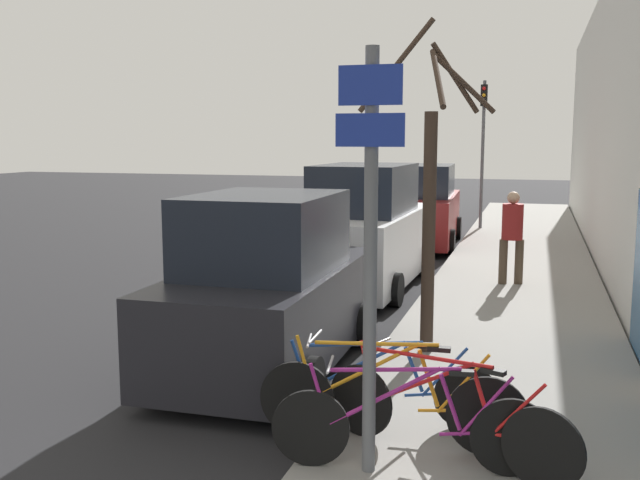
# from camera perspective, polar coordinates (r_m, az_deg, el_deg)

# --- Properties ---
(ground_plane) EXTENTS (80.00, 80.00, 0.00)m
(ground_plane) POSITION_cam_1_polar(r_m,az_deg,el_deg) (13.46, 4.08, -4.38)
(ground_plane) COLOR black
(sidewalk_curb) EXTENTS (3.20, 32.00, 0.15)m
(sidewalk_curb) POSITION_cam_1_polar(r_m,az_deg,el_deg) (15.87, 15.57, -2.46)
(sidewalk_curb) COLOR gray
(sidewalk_curb) RESTS_ON ground
(building_facade) EXTENTS (0.23, 32.00, 6.50)m
(building_facade) POSITION_cam_1_polar(r_m,az_deg,el_deg) (15.62, 22.51, 8.70)
(building_facade) COLOR silver
(building_facade) RESTS_ON ground
(signpost) EXTENTS (0.55, 0.13, 3.47)m
(signpost) POSITION_cam_1_polar(r_m,az_deg,el_deg) (5.73, 4.05, -0.63)
(signpost) COLOR #595B60
(signpost) RESTS_ON sidewalk_curb
(bicycle_0) EXTENTS (2.29, 0.56, 0.92)m
(bicycle_0) POSITION_cam_1_polar(r_m,az_deg,el_deg) (6.16, 7.15, -14.56)
(bicycle_0) COLOR black
(bicycle_0) RESTS_ON sidewalk_curb
(bicycle_1) EXTENTS (2.27, 0.89, 0.94)m
(bicycle_1) POSITION_cam_1_polar(r_m,az_deg,el_deg) (6.39, 9.89, -13.72)
(bicycle_1) COLOR black
(bicycle_1) RESTS_ON sidewalk_curb
(bicycle_2) EXTENTS (2.44, 0.44, 0.99)m
(bicycle_2) POSITION_cam_1_polar(r_m,az_deg,el_deg) (6.59, 5.57, -12.75)
(bicycle_2) COLOR black
(bicycle_2) RESTS_ON sidewalk_curb
(bicycle_3) EXTENTS (2.24, 0.64, 0.86)m
(bicycle_3) POSITION_cam_1_polar(r_m,az_deg,el_deg) (7.03, 4.70, -11.78)
(bicycle_3) COLOR black
(bicycle_3) RESTS_ON sidewalk_curb
(parked_car_0) EXTENTS (2.06, 4.13, 2.24)m
(parked_car_0) POSITION_cam_1_polar(r_m,az_deg,el_deg) (8.97, -4.13, -4.16)
(parked_car_0) COLOR black
(parked_car_0) RESTS_ON ground
(parked_car_1) EXTENTS (2.10, 4.78, 2.42)m
(parked_car_1) POSITION_cam_1_polar(r_m,az_deg,el_deg) (13.93, 3.73, 0.60)
(parked_car_1) COLOR silver
(parked_car_1) RESTS_ON ground
(parked_car_2) EXTENTS (2.13, 4.86, 2.21)m
(parked_car_2) POSITION_cam_1_polar(r_m,az_deg,el_deg) (19.60, 8.19, 2.48)
(parked_car_2) COLOR maroon
(parked_car_2) RESTS_ON ground
(pedestrian_near) EXTENTS (0.45, 0.39, 1.77)m
(pedestrian_near) POSITION_cam_1_polar(r_m,az_deg,el_deg) (14.01, 15.13, 0.71)
(pedestrian_near) COLOR #4C3D2D
(pedestrian_near) RESTS_ON sidewalk_curb
(street_tree) EXTENTS (1.68, 1.71, 4.24)m
(street_tree) POSITION_cam_1_polar(r_m,az_deg,el_deg) (9.17, 8.79, 3.02)
(street_tree) COLOR #3D2D23
(street_tree) RESTS_ON sidewalk_curb
(traffic_light) EXTENTS (0.20, 0.30, 4.50)m
(traffic_light) POSITION_cam_1_polar(r_m,az_deg,el_deg) (22.53, 12.91, 8.24)
(traffic_light) COLOR #595B60
(traffic_light) RESTS_ON sidewalk_curb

